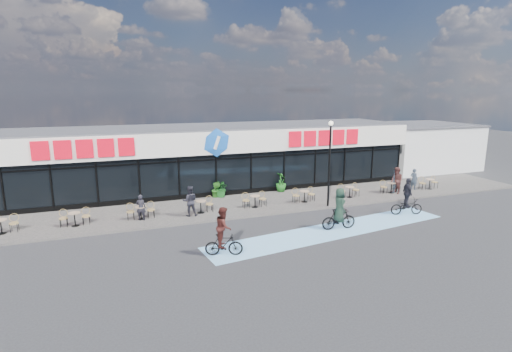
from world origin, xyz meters
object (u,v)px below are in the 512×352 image
Objects in this scene: potted_plant_mid at (221,188)px; cyclist_a at (339,213)px; patron_right at (190,201)px; cyclist_b at (407,201)px; pedestrian_b at (414,179)px; lamp_post at (330,157)px; patron_left at (141,207)px; potted_plant_right at (281,182)px; potted_plant_left at (216,189)px; pedestrian_a at (397,180)px; pedestrian_c at (395,180)px; bistro_set_0 at (1,224)px.

cyclist_a is (4.17, -8.04, 0.21)m from potted_plant_mid.
patron_right is 12.63m from cyclist_b.
pedestrian_b is at bearing 29.14° from cyclist_a.
lamp_post is 4.60m from cyclist_a.
patron_left is at bearing -149.45° from potted_plant_mid.
potted_plant_mid is 6.35m from patron_left.
cyclist_a is (-9.49, -5.29, 0.04)m from pedestrian_b.
patron_left is 2.70m from patron_right.
patron_left is (-5.47, -3.23, 0.13)m from potted_plant_mid.
potted_plant_left is at bearing 179.82° from potted_plant_right.
lamp_post reaches higher than potted_plant_left.
lamp_post is at bearing 141.93° from cyclist_b.
pedestrian_a is (11.70, -3.29, 0.33)m from potted_plant_mid.
cyclist_b is (14.74, -3.96, -0.02)m from patron_left.
potted_plant_left is 12.54m from pedestrian_c.
lamp_post is at bearing -4.47° from bistro_set_0.
patron_right is at bearing 74.60° from pedestrian_b.
potted_plant_right is 0.94× the size of patron_left.
cyclist_b is (-4.39, -4.43, -0.05)m from pedestrian_b.
cyclist_a is 1.02× the size of cyclist_b.
patron_left is at bearing 164.98° from cyclist_b.
pedestrian_b is (8.00, 1.60, -2.36)m from lamp_post.
pedestrian_a is (23.94, -0.33, 0.47)m from bistro_set_0.
pedestrian_c is at bearing 78.83° from pedestrian_b.
pedestrian_c is 9.17m from cyclist_a.
pedestrian_c reaches higher than patron_left.
patron_right is (9.47, -0.44, 0.42)m from bistro_set_0.
bistro_set_0 is 1.13× the size of potted_plant_right.
patron_right is (-7.17, -3.43, 0.20)m from potted_plant_right.
pedestrian_c reaches higher than pedestrian_b.
patron_left is (6.78, -0.27, 0.27)m from bistro_set_0.
potted_plant_right is (4.39, 0.04, 0.08)m from potted_plant_mid.
cyclist_b reaches higher than pedestrian_b.
pedestrian_a is 0.84× the size of cyclist_a.
patron_right reaches higher than pedestrian_b.
pedestrian_a is at bearing -0.79° from bistro_set_0.
patron_right is at bearing 162.53° from cyclist_b.
bistro_set_0 is 21.93m from cyclist_b.
pedestrian_b is at bearing -168.03° from patron_right.
potted_plant_left is at bearing 119.23° from cyclist_a.
bistro_set_0 is at bearing -86.09° from pedestrian_a.
potted_plant_mid is 0.88× the size of potted_plant_right.
bistro_set_0 is at bearing 168.88° from cyclist_b.
cyclist_a is (-7.53, -4.75, -0.13)m from pedestrian_a.
pedestrian_b is at bearing 0.45° from bistro_set_0.
potted_plant_left is 6.07m from patron_left.
pedestrian_a reaches higher than potted_plant_right.
patron_right is 0.95× the size of pedestrian_a.
potted_plant_mid is at bearing -129.27° from patron_left.
potted_plant_left is 0.49× the size of cyclist_a.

